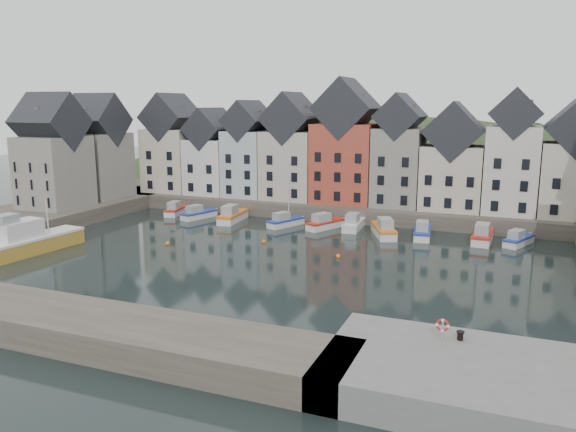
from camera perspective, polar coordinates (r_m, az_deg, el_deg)
The scene contains 22 objects.
ground at distance 57.46m, azimuth -2.09°, elevation -4.91°, with size 260.00×260.00×0.00m, color black.
far_quay at distance 84.83m, azimuth 6.11°, elevation 1.03°, with size 90.00×16.00×2.00m, color #453D35.
left_quay at distance 81.28m, azimuth -25.78°, elevation -0.50°, with size 14.00×54.00×2.00m, color #453D35.
near_quay at distance 33.95m, azimuth 19.55°, elevation -15.67°, with size 18.00×10.00×2.00m, color #60605E.
near_wall at distance 45.63m, azimuth -25.68°, elevation -9.10°, with size 50.00×6.00×2.00m, color #453D35.
hillside at distance 113.95m, azimuth 9.49°, elevation -6.22°, with size 153.60×70.40×64.00m.
far_terrace at distance 81.06m, azimuth 8.04°, elevation 6.13°, with size 72.37×8.16×17.78m.
left_terrace at distance 86.87m, azimuth -20.69°, elevation 5.85°, with size 7.65×17.00×15.69m.
mooring_buoys at distance 63.70m, azimuth -3.45°, elevation -3.16°, with size 20.50×5.50×0.50m.
boat_a at distance 84.58m, azimuth -11.32°, elevation 0.61°, with size 2.99×6.06×2.23m.
boat_b at distance 80.91m, azimuth -9.13°, elevation 0.20°, with size 3.40×6.00×2.20m.
boat_c at distance 78.17m, azimuth -5.68°, elevation 0.01°, with size 2.82×7.15×2.68m.
boat_d at distance 74.79m, azimuth -0.31°, elevation -0.53°, with size 3.82×5.90×10.82m.
boat_e at distance 73.57m, azimuth 3.79°, elevation -0.76°, with size 4.26×6.34×2.34m.
boat_f at distance 73.55m, azimuth 6.69°, elevation -0.79°, with size 2.33×6.47×2.45m.
boat_g at distance 70.22m, azimuth 9.72°, elevation -1.41°, with size 4.65×7.16×2.64m.
boat_h at distance 70.36m, azimuth 13.48°, elevation -1.59°, with size 2.69×6.46×2.41m.
boat_i at distance 70.17m, azimuth 19.15°, elevation -1.90°, with size 2.33×6.81×2.59m.
boat_j at distance 70.10m, azimuth 22.34°, elevation -2.26°, with size 3.61×5.69×2.10m.
large_vessel at distance 67.52m, azimuth -24.66°, elevation -2.28°, with size 4.03×11.52×5.88m.
mooring_bollard at distance 36.20m, azimuth 17.10°, elevation -11.50°, with size 0.48×0.48×0.56m.
life_ring_post at distance 35.84m, azimuth 15.43°, elevation -10.68°, with size 0.80×0.17×1.30m.
Camera 1 is at (22.36, -50.44, 16.03)m, focal length 35.00 mm.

